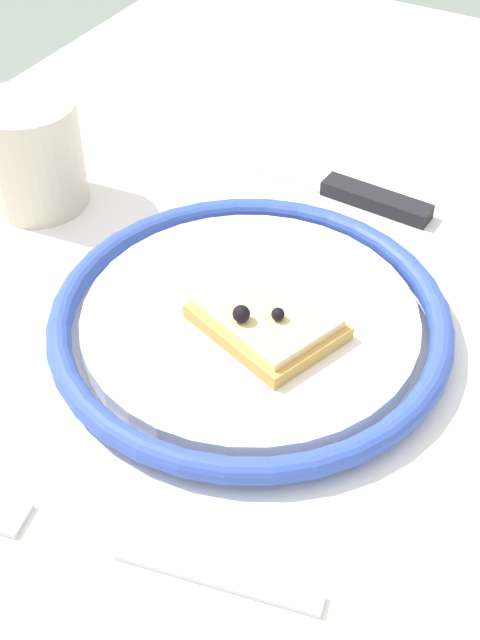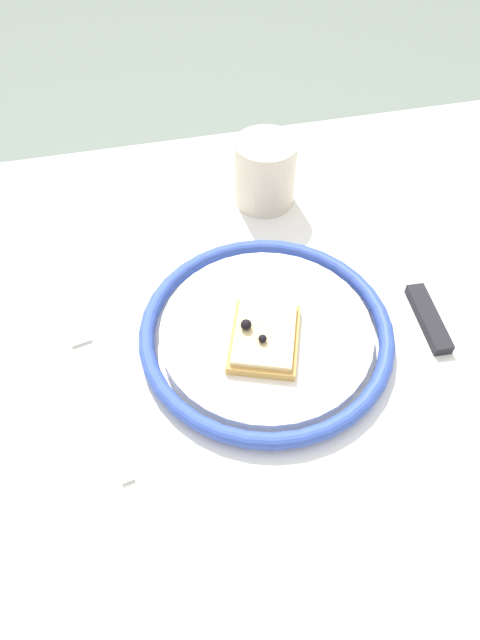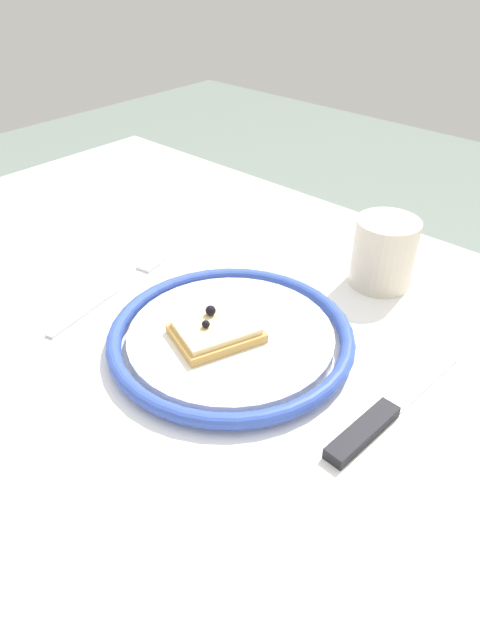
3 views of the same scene
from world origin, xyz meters
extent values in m
plane|color=slate|center=(0.00, 0.00, 0.00)|extent=(6.00, 6.00, 0.00)
cube|color=white|center=(0.00, 0.00, 0.69)|extent=(1.20, 0.77, 0.03)
cylinder|color=#4C4742|center=(0.54, 0.32, 0.34)|extent=(0.05, 0.05, 0.67)
cylinder|color=white|center=(0.03, 0.01, 0.71)|extent=(0.22, 0.22, 0.02)
torus|color=#334FB2|center=(0.03, 0.01, 0.72)|extent=(0.27, 0.27, 0.02)
cube|color=tan|center=(0.02, -0.01, 0.73)|extent=(0.09, 0.11, 0.01)
cube|color=#F2D391|center=(0.02, -0.01, 0.73)|extent=(0.08, 0.10, 0.01)
sphere|color=black|center=(0.01, 0.00, 0.74)|extent=(0.01, 0.01, 0.01)
sphere|color=black|center=(0.02, -0.02, 0.74)|extent=(0.01, 0.01, 0.01)
cube|color=silver|center=(0.22, 0.11, 0.71)|extent=(0.03, 0.15, 0.00)
cube|color=black|center=(0.21, -0.01, 0.71)|extent=(0.03, 0.09, 0.01)
cube|color=silver|center=(-0.14, -0.07, 0.71)|extent=(0.03, 0.11, 0.00)
cube|color=silver|center=(-0.16, 0.06, 0.71)|extent=(0.03, 0.04, 0.00)
cylinder|color=beige|center=(0.08, 0.23, 0.75)|extent=(0.08, 0.08, 0.09)
camera|label=1|loc=(-0.34, -0.19, 1.10)|focal=48.11mm
camera|label=2|loc=(-0.07, -0.33, 1.18)|focal=30.99mm
camera|label=3|loc=(0.35, -0.34, 1.08)|focal=31.07mm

